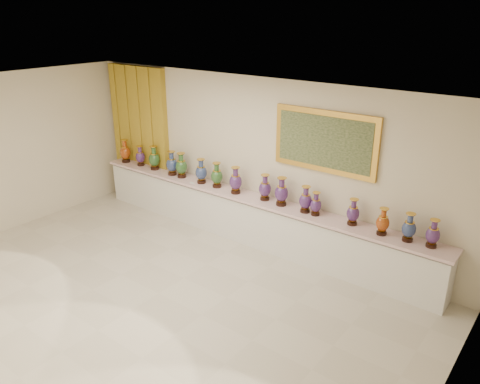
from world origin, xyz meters
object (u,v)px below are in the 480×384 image
Objects in this scene: counter at (248,219)px; vase_0 at (125,152)px; vase_1 at (140,157)px; vase_2 at (154,159)px.

counter is 3.40m from vase_0.
vase_0 is at bearing -174.94° from vase_1.
vase_0 is 0.45m from vase_1.
vase_1 is 0.85× the size of vase_2.
vase_0 is 1.00× the size of vase_2.
vase_2 reaches higher than vase_1.
vase_1 is 0.44m from vase_2.
vase_1 is at bearing 5.06° from vase_0.
vase_0 is 1.17× the size of vase_1.
vase_1 reaches higher than counter.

